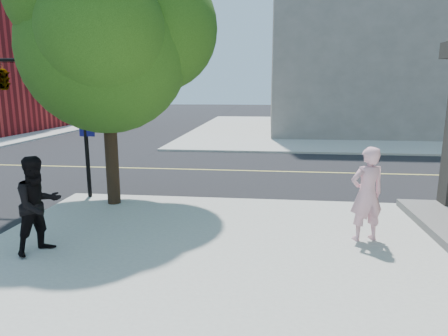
# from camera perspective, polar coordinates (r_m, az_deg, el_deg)

# --- Properties ---
(ground) EXTENTS (140.00, 140.00, 0.00)m
(ground) POSITION_cam_1_polar(r_m,az_deg,el_deg) (12.56, -16.55, -4.19)
(ground) COLOR black
(ground) RESTS_ON ground
(road_ew) EXTENTS (140.00, 9.00, 0.01)m
(road_ew) POSITION_cam_1_polar(r_m,az_deg,el_deg) (16.67, -10.56, -0.07)
(road_ew) COLOR black
(road_ew) RESTS_ON ground
(sidewalk_ne) EXTENTS (29.00, 25.00, 0.12)m
(sidewalk_ne) POSITION_cam_1_polar(r_m,az_deg,el_deg) (33.89, 21.35, 5.23)
(sidewalk_ne) COLOR #A8A9A0
(sidewalk_ne) RESTS_ON ground
(filler_ne) EXTENTS (18.00, 16.00, 14.00)m
(filler_ne) POSITION_cam_1_polar(r_m,az_deg,el_deg) (34.56, 22.86, 16.98)
(filler_ne) COLOR slate
(filler_ne) RESTS_ON sidewalk_ne
(man_on_phone) EXTENTS (0.84, 0.68, 2.01)m
(man_on_phone) POSITION_cam_1_polar(r_m,az_deg,el_deg) (8.74, 19.97, -3.58)
(man_on_phone) COLOR #E1A1B0
(man_on_phone) RESTS_ON sidewalk_se
(pedestrian) EXTENTS (1.08, 1.16, 1.91)m
(pedestrian) POSITION_cam_1_polar(r_m,az_deg,el_deg) (8.44, -25.32, -4.85)
(pedestrian) COLOR black
(pedestrian) RESTS_ON sidewalk_se
(street_tree) EXTENTS (5.44, 4.94, 7.22)m
(street_tree) POSITION_cam_1_polar(r_m,az_deg,el_deg) (11.17, -16.30, 18.70)
(street_tree) COLOR black
(street_tree) RESTS_ON sidewalk_se
(signal_pole) EXTENTS (3.68, 0.42, 4.16)m
(signal_pole) POSITION_cam_1_polar(r_m,az_deg,el_deg) (13.03, -28.02, 11.14)
(signal_pole) COLOR black
(signal_pole) RESTS_ON sidewalk_se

